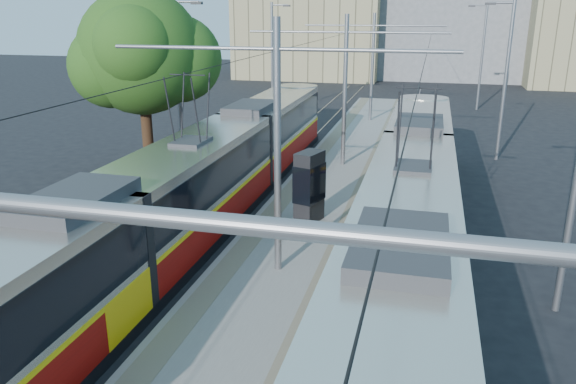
# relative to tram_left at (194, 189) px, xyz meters

# --- Properties ---
(platform) EXTENTS (4.00, 50.00, 0.30)m
(platform) POSITION_rel_tram_left_xyz_m (3.60, 6.61, -1.56)
(platform) COLOR gray
(platform) RESTS_ON ground
(tactile_strip_left) EXTENTS (0.70, 50.00, 0.01)m
(tactile_strip_left) POSITION_rel_tram_left_xyz_m (2.15, 6.61, -1.40)
(tactile_strip_left) COLOR gray
(tactile_strip_left) RESTS_ON platform
(tactile_strip_right) EXTENTS (0.70, 50.00, 0.01)m
(tactile_strip_right) POSITION_rel_tram_left_xyz_m (5.05, 6.61, -1.40)
(tactile_strip_right) COLOR gray
(tactile_strip_right) RESTS_ON platform
(rails) EXTENTS (8.71, 70.00, 0.03)m
(rails) POSITION_rel_tram_left_xyz_m (3.60, 6.61, -1.69)
(rails) COLOR gray
(rails) RESTS_ON ground
(tram_left) EXTENTS (2.43, 32.00, 5.50)m
(tram_left) POSITION_rel_tram_left_xyz_m (0.00, 0.00, 0.00)
(tram_left) COLOR black
(tram_left) RESTS_ON ground
(tram_right) EXTENTS (2.43, 29.02, 5.50)m
(tram_right) POSITION_rel_tram_left_xyz_m (7.20, -1.42, 0.15)
(tram_right) COLOR black
(tram_right) RESTS_ON ground
(catenary) EXTENTS (9.20, 70.00, 7.00)m
(catenary) POSITION_rel_tram_left_xyz_m (3.60, 3.77, 2.82)
(catenary) COLOR slate
(catenary) RESTS_ON platform
(street_lamps) EXTENTS (15.18, 38.22, 8.00)m
(street_lamps) POSITION_rel_tram_left_xyz_m (3.60, 10.61, 2.48)
(street_lamps) COLOR slate
(street_lamps) RESTS_ON ground
(shelter) EXTENTS (1.01, 1.30, 2.53)m
(shelter) POSITION_rel_tram_left_xyz_m (3.65, 1.62, -0.08)
(shelter) COLOR black
(shelter) RESTS_ON platform
(tree) EXTENTS (5.77, 5.33, 8.38)m
(tree) POSITION_rel_tram_left_xyz_m (-4.10, 5.52, 3.96)
(tree) COLOR #382314
(tree) RESTS_ON ground
(building_left) EXTENTS (16.32, 12.24, 14.30)m
(building_left) POSITION_rel_tram_left_xyz_m (-6.40, 49.61, 5.46)
(building_left) COLOR #998F68
(building_left) RESTS_ON ground
(building_centre) EXTENTS (18.36, 14.28, 17.19)m
(building_centre) POSITION_rel_tram_left_xyz_m (9.60, 53.61, 6.90)
(building_centre) COLOR gray
(building_centre) RESTS_ON ground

